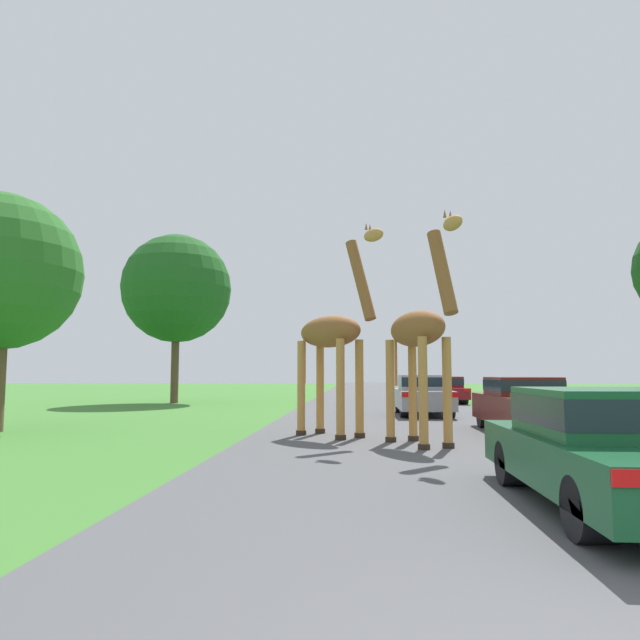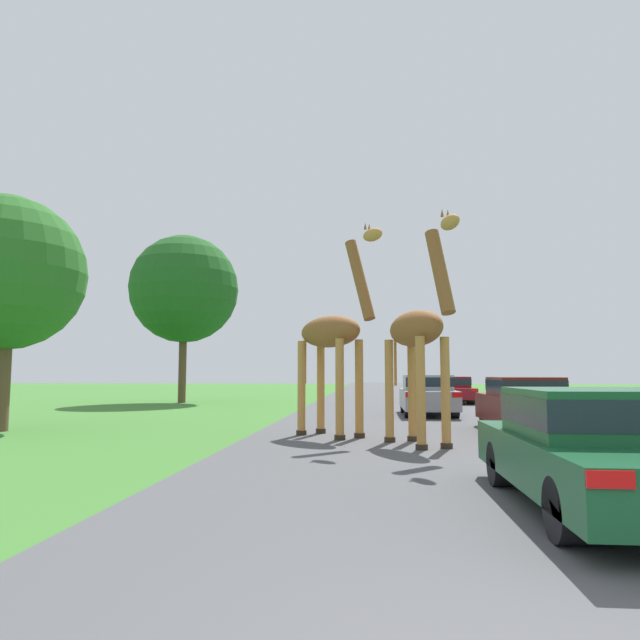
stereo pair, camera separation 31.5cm
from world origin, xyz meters
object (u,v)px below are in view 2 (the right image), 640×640
Objects in this scene: giraffe_near_road at (333,339)px; car_queue_right at (428,394)px; tree_far_right at (5,274)px; car_far_ahead at (525,403)px; tree_centre_back at (184,289)px; giraffe_companion at (418,336)px; car_lead_maroon at (604,446)px; car_queue_left at (450,389)px.

giraffe_near_road is 1.22× the size of car_queue_right.
tree_far_right reaches higher than car_queue_right.
car_far_ahead is (1.86, -6.04, -0.01)m from car_queue_right.
tree_centre_back is at bearing 89.57° from tree_far_right.
giraffe_near_road is 17.67m from tree_centre_back.
giraffe_near_road is at bearing -3.42° from tree_far_right.
giraffe_companion is at bearing -136.17° from car_far_ahead.
car_queue_left is at bearing 86.41° from car_lead_maroon.
tree_far_right is at bearing 148.50° from car_lead_maroon.
car_queue_right is 9.16m from car_queue_left.
car_far_ahead reaches higher than car_queue_left.
tree_far_right is (-8.90, 0.53, 1.85)m from giraffe_near_road.
giraffe_companion is 1.17× the size of car_queue_right.
car_lead_maroon is at bearing -60.76° from tree_centre_back.
car_far_ahead is (2.88, 2.76, -1.56)m from giraffe_companion.
giraffe_companion is 1.10× the size of car_far_ahead.
giraffe_near_road is 8.07m from car_lead_maroon.
car_queue_left is (2.02, 8.93, -0.05)m from car_queue_right.
car_queue_right is 0.65× the size of tree_far_right.
car_far_ahead is at bearing 81.11° from car_lead_maroon.
car_lead_maroon is at bearing 80.10° from giraffe_companion.
car_queue_right reaches higher than car_queue_left.
tree_far_right is (-13.71, -0.70, 3.44)m from car_far_ahead.
giraffe_companion is at bearing 94.84° from giraffe_near_road.
giraffe_near_road is 8.01m from car_queue_right.
car_queue_left is 1.06× the size of car_far_ahead.
giraffe_companion is 19.96m from tree_centre_back.
car_far_ahead is at bearing -45.16° from tree_centre_back.
giraffe_near_road is at bearing -64.20° from giraffe_companion.
car_queue_right is at bearing 107.09° from car_far_ahead.
car_queue_right is (-0.56, 14.35, 0.04)m from car_lead_maroon.
giraffe_companion is at bearing -99.73° from car_queue_left.
car_queue_right is 0.47× the size of tree_centre_back.
car_queue_right is (1.02, 8.81, -1.55)m from giraffe_companion.
car_far_ahead is at bearing 147.59° from giraffe_near_road.
tree_far_right is at bearing -150.38° from car_queue_right.
giraffe_companion is 0.76× the size of tree_far_right.
tree_far_right is at bearing -177.09° from car_far_ahead.
giraffe_near_road reaches higher than car_lead_maroon.
giraffe_companion is 1.09× the size of car_lead_maroon.
car_queue_right is at bearing -122.40° from giraffe_companion.
tree_centre_back reaches higher than car_queue_left.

